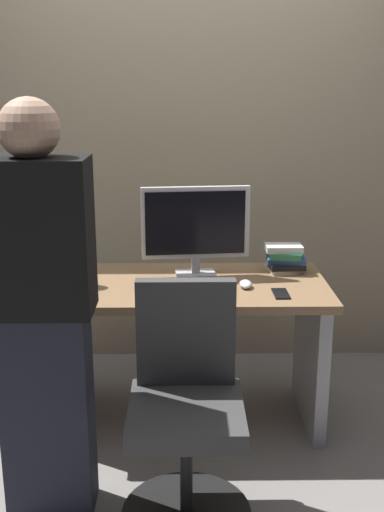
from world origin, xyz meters
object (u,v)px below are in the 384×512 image
desk (192,327)px  person_at_desk (42,314)px  office_chair (186,414)px  mouse (246,284)px  keyboard (188,287)px  cell_phone (281,294)px  book_stack (285,259)px  monitor (196,226)px  cup_near_keyboard (89,276)px

desk → person_at_desk: person_at_desk is taller
office_chair → mouse: size_ratio=9.40×
desk → keyboard: keyboard is taller
desk → cell_phone: (0.41, -0.18, 0.24)m
keyboard → cell_phone: (0.43, -0.08, -0.01)m
office_chair → keyboard: 0.70m
person_at_desk → keyboard: person_at_desk is taller
office_chair → cell_phone: bearing=50.9°
person_at_desk → book_stack: (1.06, 0.88, -0.04)m
monitor → person_at_desk: bearing=-126.2°
mouse → desk: bearing=163.2°
person_at_desk → keyboard: size_ratio=3.81×
desk → keyboard: size_ratio=3.09×
person_at_desk → cell_phone: 1.12m
monitor → cup_near_keyboard: (-0.51, -0.17, -0.21)m
keyboard → cell_phone: 0.44m
office_chair → book_stack: (0.52, 0.90, 0.38)m
book_stack → cell_phone: size_ratio=1.45×
cup_near_keyboard → monitor: bearing=18.0°
cup_near_keyboard → cell_phone: cup_near_keyboard is taller
desk → monitor: 0.50m
monitor → mouse: (0.24, -0.19, -0.24)m
keyboard → book_stack: 0.58m
office_chair → cup_near_keyboard: size_ratio=9.10×
office_chair → cell_phone: 0.77m
cup_near_keyboard → book_stack: 1.00m
office_chair → mouse: 0.78m
person_at_desk → monitor: size_ratio=3.03×
monitor → mouse: 0.39m
person_at_desk → monitor: bearing=53.8°
desk → monitor: bearing=80.2°
desk → book_stack: book_stack is taller
mouse → monitor: bearing=140.6°
keyboard → cell_phone: bearing=-13.4°
office_chair → person_at_desk: bearing=177.1°
monitor → cup_near_keyboard: monitor is taller
desk → keyboard: 0.26m
mouse → keyboard: bearing=-175.5°
monitor → cell_phone: (0.39, -0.30, -0.25)m
keyboard → book_stack: book_stack is taller
monitor → mouse: monitor is taller
mouse → cup_near_keyboard: (-0.75, 0.03, 0.03)m
book_stack → office_chair: bearing=-119.7°
book_stack → person_at_desk: bearing=-140.4°
mouse → cell_phone: mouse is taller
mouse → book_stack: (0.23, 0.26, 0.05)m
desk → cup_near_keyboard: cup_near_keyboard is taller
mouse → book_stack: bearing=48.5°
office_chair → monitor: (0.05, 0.84, 0.56)m
office_chair → monitor: 1.01m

